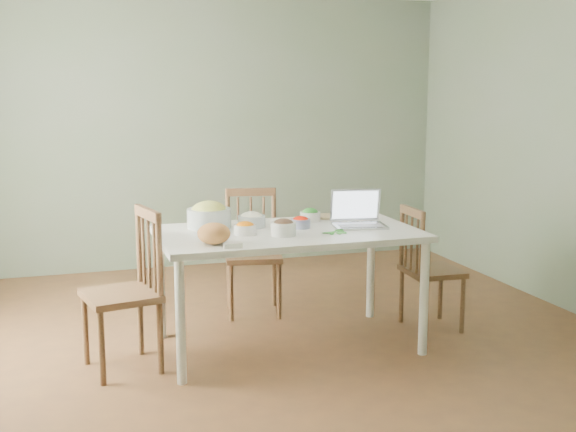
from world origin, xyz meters
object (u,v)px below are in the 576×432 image
object	(u,v)px
bread_boule	(214,233)
chair_far	(253,253)
laptop	(360,209)
chair_right	(432,268)
chair_left	(120,291)
dining_table	(288,289)
bowl_squash	(209,215)

from	to	relation	value
bread_boule	chair_far	bearing A→B (deg)	63.59
chair_far	laptop	distance (m)	1.10
chair_right	laptop	xyz separation A→B (m)	(-0.63, -0.08, 0.49)
chair_far	chair_right	xyz separation A→B (m)	(1.18, -0.75, -0.03)
laptop	chair_right	bearing A→B (deg)	17.01
chair_far	chair_left	world-z (taller)	chair_left
bread_boule	laptop	bearing A→B (deg)	12.86
chair_far	chair_right	world-z (taller)	chair_far
chair_right	bread_boule	bearing A→B (deg)	103.31
dining_table	chair_left	distance (m)	1.15
bread_boule	bowl_squash	world-z (taller)	bowl_squash
dining_table	bowl_squash	world-z (taller)	bowl_squash
chair_far	chair_left	xyz separation A→B (m)	(-1.10, -0.89, 0.02)
bread_boule	laptop	size ratio (longest dim) A/B	0.57
dining_table	chair_far	bearing A→B (deg)	92.60
chair_left	laptop	world-z (taller)	laptop
chair_right	bowl_squash	distance (m)	1.71
dining_table	bowl_squash	bearing A→B (deg)	150.66
dining_table	chair_right	size ratio (longest dim) A/B	1.91
chair_left	bowl_squash	xyz separation A→B (m)	(0.65, 0.36, 0.40)
chair_far	bowl_squash	xyz separation A→B (m)	(-0.45, -0.53, 0.42)
chair_left	bread_boule	distance (m)	0.71
bread_boule	laptop	xyz separation A→B (m)	(1.09, 0.25, 0.06)
dining_table	bowl_squash	distance (m)	0.75
bread_boule	bowl_squash	bearing A→B (deg)	81.51
dining_table	laptop	distance (m)	0.75
bowl_squash	dining_table	bearing A→B (deg)	-29.34
dining_table	chair_far	size ratio (longest dim) A/B	1.78
bread_boule	laptop	world-z (taller)	laptop
chair_left	bread_boule	bearing A→B (deg)	59.20
chair_left	bowl_squash	size ratio (longest dim) A/B	3.36
chair_left	bowl_squash	bearing A→B (deg)	107.11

